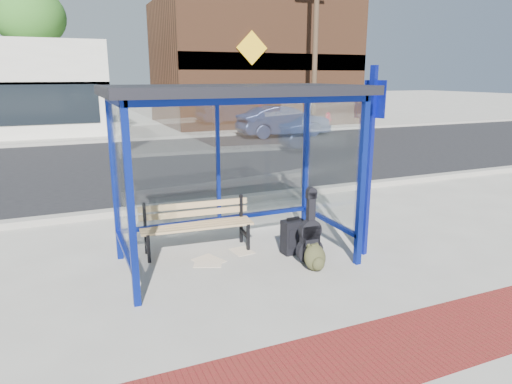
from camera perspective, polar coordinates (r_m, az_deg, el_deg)
name	(u,v)px	position (r m, az deg, el deg)	size (l,w,h in m)	color
ground	(237,261)	(6.51, -2.40, -8.59)	(120.00, 120.00, 0.00)	#B2ADA0
brick_paver_strip	(339,364)	(4.47, 10.40, -20.42)	(60.00, 1.00, 0.01)	maroon
curb_near	(185,205)	(9.12, -8.93, -1.61)	(60.00, 0.25, 0.12)	gray
street_asphalt	(141,164)	(14.01, -14.18, 3.47)	(60.00, 10.00, 0.00)	black
curb_far	(119,140)	(19.00, -16.74, 6.23)	(60.00, 0.25, 0.12)	gray
far_sidewalk	(114,136)	(20.88, -17.36, 6.71)	(60.00, 4.00, 0.01)	#B2ADA0
bus_shelter	(233,112)	(6.09, -2.85, 9.93)	(3.30, 1.80, 2.42)	navy
storefront_brown	(252,63)	(26.15, -0.49, 15.78)	(10.00, 7.08, 6.40)	#59331E
tree_mid	(30,18)	(27.78, -26.45, 18.94)	(3.60, 3.60, 7.03)	#4C3826
tree_right	(295,29)	(31.38, 4.92, 19.60)	(3.60, 3.60, 7.03)	#4C3826
utility_pole_east	(315,40)	(22.08, 7.44, 18.29)	(1.60, 0.24, 8.00)	#4C3826
bench	(196,223)	(6.79, -7.48, -3.81)	(1.66, 0.52, 0.77)	black
guitar_bag	(310,238)	(6.35, 6.76, -5.68)	(0.38, 0.12, 1.02)	black
suitcase	(293,237)	(6.70, 4.62, -5.61)	(0.33, 0.23, 0.55)	black
backpack	(315,258)	(6.20, 7.43, -8.22)	(0.32, 0.29, 0.36)	#32321C
sign_post	(370,152)	(6.55, 14.02, 4.83)	(0.16, 0.32, 2.67)	#0D1892
newspaper_a	(209,261)	(6.54, -5.92, -8.52)	(0.41, 0.32, 0.01)	white
newspaper_b	(208,263)	(6.46, -6.01, -8.84)	(0.38, 0.30, 0.01)	white
newspaper_c	(242,251)	(6.85, -1.75, -7.39)	(0.35, 0.28, 0.01)	white
parked_car	(283,121)	(19.82, 3.45, 8.84)	(1.38, 3.95, 1.30)	navy
fire_hydrant	(328,120)	(23.00, 8.98, 8.90)	(0.36, 0.24, 0.80)	#A50B19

